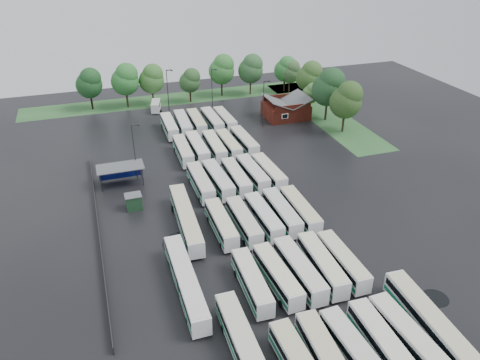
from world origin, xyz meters
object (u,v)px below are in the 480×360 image
object	(u,v)px
artic_bus_west_a	(247,355)
artic_bus_east	(436,330)
brick_building	(286,110)
minibus	(156,106)

from	to	relation	value
artic_bus_west_a	artic_bus_east	bearing A→B (deg)	-8.54
brick_building	artic_bus_east	distance (m)	70.18
brick_building	artic_bus_east	xyz separation A→B (m)	(-11.94, -69.15, -0.08)
artic_bus_west_a	artic_bus_east	size ratio (longest dim) A/B	0.97
artic_bus_east	minibus	world-z (taller)	artic_bus_east
artic_bus_west_a	minibus	xyz separation A→B (m)	(3.93, 80.43, -0.41)
brick_building	minibus	bearing A→B (deg)	153.23
artic_bus_east	minibus	distance (m)	85.50
artic_bus_west_a	artic_bus_east	world-z (taller)	artic_bus_east
artic_bus_east	artic_bus_west_a	bearing A→B (deg)	173.59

